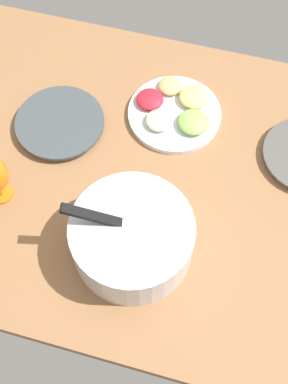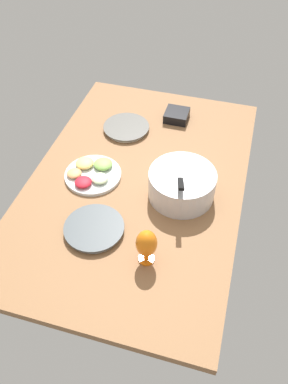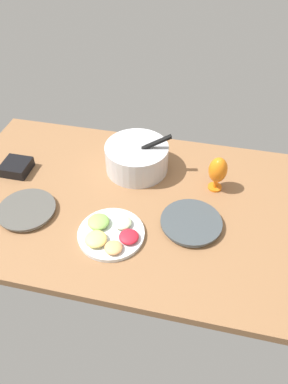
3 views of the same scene
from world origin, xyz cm
name	(u,v)px [view 3 (image 3 of 3)]	position (x,y,z in cm)	size (l,w,h in cm)	color
ground_plane	(118,201)	(0.00, 0.00, -2.00)	(160.00, 104.00, 4.00)	#8C603D
dinner_plate_left	(27,210)	(-37.16, -17.39, 1.24)	(25.80, 25.80, 2.38)	silver
dinner_plate_right	(191,223)	(35.44, -9.02, 1.47)	(26.59, 26.59, 2.83)	silver
mixing_bowl	(137,157)	(3.78, 22.99, 7.46)	(32.39, 31.24, 21.13)	silver
fruit_platter	(110,233)	(3.26, -22.43, 1.92)	(28.22, 28.22, 5.05)	silver
hurricane_glass_orange	(218,171)	(43.59, 17.03, 10.76)	(8.69, 8.69, 17.90)	orange
square_bowl_black	(16,167)	(-54.67, 7.72, 2.91)	(13.23, 13.23, 5.22)	black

